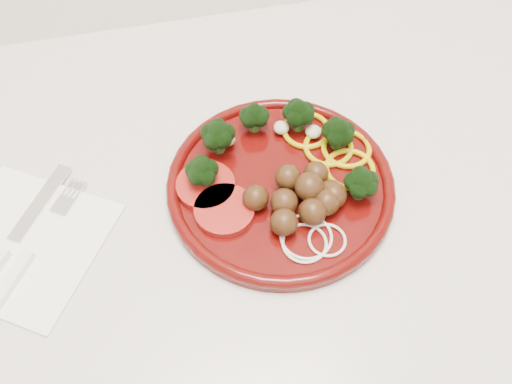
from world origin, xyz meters
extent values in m
cube|color=silver|center=(0.00, 1.70, 0.43)|extent=(2.40, 0.60, 0.87)
cube|color=beige|center=(0.00, 1.70, 0.89)|extent=(2.40, 0.60, 0.03)
cylinder|color=#400605|center=(0.20, 1.69, 0.91)|extent=(0.25, 0.25, 0.01)
torus|color=#400605|center=(0.20, 1.69, 0.91)|extent=(0.25, 0.25, 0.01)
sphere|color=#472A11|center=(0.17, 1.66, 0.93)|extent=(0.03, 0.03, 0.03)
sphere|color=#472A11|center=(0.25, 1.65, 0.93)|extent=(0.03, 0.03, 0.03)
sphere|color=#472A11|center=(0.22, 1.63, 0.93)|extent=(0.03, 0.03, 0.03)
sphere|color=#472A11|center=(0.21, 1.68, 0.93)|extent=(0.03, 0.03, 0.03)
sphere|color=#472A11|center=(0.22, 1.66, 0.93)|extent=(0.03, 0.03, 0.03)
sphere|color=#472A11|center=(0.19, 1.63, 0.93)|extent=(0.03, 0.03, 0.03)
sphere|color=#472A11|center=(0.20, 1.65, 0.93)|extent=(0.03, 0.03, 0.03)
sphere|color=#472A11|center=(0.24, 1.68, 0.93)|extent=(0.03, 0.03, 0.03)
sphere|color=#472A11|center=(0.24, 1.64, 0.93)|extent=(0.03, 0.03, 0.03)
sphere|color=#472A11|center=(0.25, 1.65, 0.93)|extent=(0.03, 0.03, 0.03)
torus|color=#B69C06|center=(0.27, 1.72, 0.92)|extent=(0.06, 0.06, 0.01)
torus|color=#B69C06|center=(0.28, 1.69, 0.92)|extent=(0.06, 0.06, 0.01)
torus|color=#B69C06|center=(0.25, 1.75, 0.92)|extent=(0.06, 0.06, 0.01)
torus|color=#B69C06|center=(0.29, 1.71, 0.92)|extent=(0.06, 0.06, 0.01)
cylinder|color=#720A07|center=(0.12, 1.70, 0.92)|extent=(0.06, 0.06, 0.01)
cylinder|color=#720A07|center=(0.13, 1.66, 0.92)|extent=(0.06, 0.06, 0.01)
torus|color=beige|center=(0.21, 1.61, 0.91)|extent=(0.05, 0.05, 0.00)
torus|color=beige|center=(0.23, 1.60, 0.91)|extent=(0.04, 0.04, 0.00)
torus|color=beige|center=(0.21, 1.61, 0.91)|extent=(0.06, 0.06, 0.00)
ellipsoid|color=#C6B793|center=(0.22, 1.76, 0.92)|extent=(0.02, 0.02, 0.01)
ellipsoid|color=#C6B793|center=(0.16, 1.75, 0.92)|extent=(0.02, 0.02, 0.01)
ellipsoid|color=#C6B793|center=(0.25, 1.74, 0.92)|extent=(0.02, 0.02, 0.01)
cube|color=white|center=(-0.08, 1.68, 0.90)|extent=(0.22, 0.22, 0.00)
cube|color=silver|center=(-0.06, 1.72, 0.91)|extent=(0.07, 0.10, 0.00)
cube|color=white|center=(-0.09, 1.63, 0.91)|extent=(0.05, 0.07, 0.01)
cube|color=silver|center=(-0.03, 1.71, 0.91)|extent=(0.03, 0.03, 0.00)
cube|color=silver|center=(-0.02, 1.73, 0.91)|extent=(0.02, 0.02, 0.00)
cube|color=silver|center=(-0.02, 1.73, 0.91)|extent=(0.02, 0.02, 0.00)
cube|color=silver|center=(-0.02, 1.73, 0.91)|extent=(0.02, 0.02, 0.00)
cube|color=silver|center=(-0.03, 1.74, 0.91)|extent=(0.02, 0.02, 0.00)
camera|label=1|loc=(0.09, 1.34, 1.42)|focal=40.00mm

